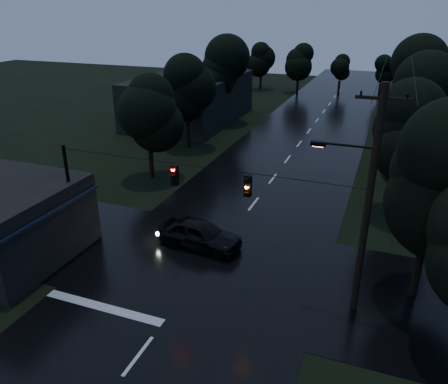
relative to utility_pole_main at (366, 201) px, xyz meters
The scene contains 15 objects.
main_road 21.06m from the utility_pole_main, 111.30° to the left, with size 12.00×120.00×0.02m, color black.
cross_street 9.14m from the utility_pole_main, behind, with size 60.00×9.00×0.02m, color black.
building_far_left 36.15m from the utility_pole_main, 126.44° to the left, with size 10.00×16.00×5.00m, color black.
utility_pole_main is the anchor object (origin of this frame).
utility_pole_far 17.08m from the utility_pole_main, 87.00° to the left, with size 2.00×0.30×7.50m.
anchor_pole_left 15.08m from the utility_pole_main, behind, with size 0.18×0.18×6.00m, color black.
span_signals 6.85m from the utility_pole_main, behind, with size 15.00×0.37×1.12m.
tree_corner_near 3.35m from the utility_pole_main, 37.67° to the left, with size 4.48×4.48×9.44m.
tree_left_a 19.76m from the utility_pole_main, 146.16° to the left, with size 3.92×3.92×8.26m.
tree_left_b 25.50m from the utility_pole_main, 131.84° to the left, with size 4.20×4.20×8.85m.
tree_left_c 33.94m from the utility_pole_main, 121.27° to the left, with size 4.48×4.48×9.44m.
tree_right_a 11.12m from the utility_pole_main, 81.77° to the left, with size 4.20×4.20×8.85m.
tree_right_b 19.14m from the utility_pole_main, 83.42° to the left, with size 4.48×4.48×9.44m.
tree_right_c 29.16m from the utility_pole_main, 84.50° to the left, with size 4.76×4.76×10.03m.
car 9.93m from the utility_pole_main, 163.67° to the left, with size 1.91×4.76×1.62m, color black.
Camera 1 is at (7.76, -5.97, 12.56)m, focal length 35.00 mm.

